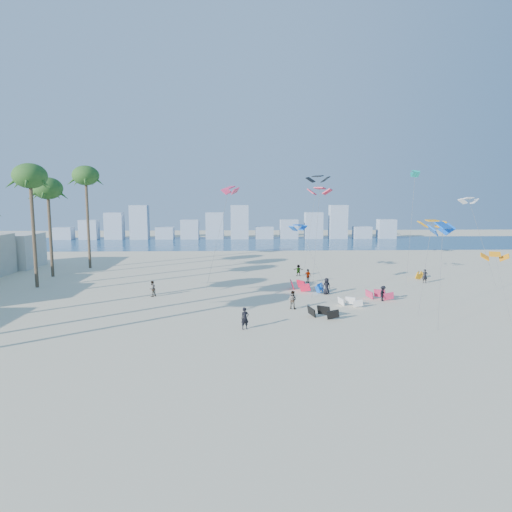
{
  "coord_description": "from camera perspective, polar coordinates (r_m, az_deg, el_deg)",
  "views": [
    {
      "loc": [
        1.3,
        -28.98,
        10.56
      ],
      "look_at": [
        3.0,
        16.0,
        4.5
      ],
      "focal_mm": 31.16,
      "sensor_mm": 36.0,
      "label": 1
    }
  ],
  "objects": [
    {
      "name": "distant_skyline",
      "position": [
        111.26,
        -3.45,
        3.8
      ],
      "size": [
        85.0,
        3.0,
        8.4
      ],
      "color": "#9EADBF",
      "rests_on": "ground"
    },
    {
      "name": "ground",
      "position": [
        30.87,
        -4.55,
        -12.36
      ],
      "size": [
        220.0,
        220.0,
        0.0
      ],
      "primitive_type": "plane",
      "color": "beige",
      "rests_on": "ground"
    },
    {
      "name": "kitesurfer_mid",
      "position": [
        42.25,
        4.7,
        -5.62
      ],
      "size": [
        1.06,
        0.99,
        1.73
      ],
      "primitive_type": "imported",
      "rotation": [
        0.0,
        0.0,
        2.63
      ],
      "color": "gray",
      "rests_on": "ground"
    },
    {
      "name": "ocean",
      "position": [
        101.54,
        -2.89,
        1.69
      ],
      "size": [
        220.0,
        220.0,
        0.0
      ],
      "primitive_type": "plane",
      "color": "navy",
      "rests_on": "ground"
    },
    {
      "name": "kitesurfer_near",
      "position": [
        35.79,
        -1.43,
        -8.01
      ],
      "size": [
        0.75,
        0.61,
        1.77
      ],
      "primitive_type": "imported",
      "rotation": [
        0.0,
        0.0,
        0.32
      ],
      "color": "black",
      "rests_on": "ground"
    },
    {
      "name": "flying_kites",
      "position": [
        52.07,
        13.04,
        7.48
      ],
      "size": [
        33.15,
        33.33,
        14.14
      ],
      "color": "blue",
      "rests_on": "ground"
    },
    {
      "name": "kitesurfers_far",
      "position": [
        51.56,
        6.55,
        -3.27
      ],
      "size": [
        32.85,
        15.57,
        1.8
      ],
      "color": "black",
      "rests_on": "ground"
    },
    {
      "name": "grounded_kites",
      "position": [
        48.33,
        11.28,
        -4.55
      ],
      "size": [
        18.58,
        20.75,
        1.03
      ],
      "color": "black",
      "rests_on": "ground"
    }
  ]
}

